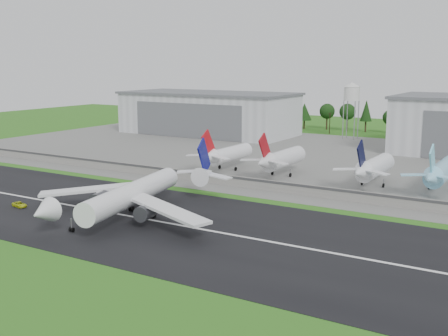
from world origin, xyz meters
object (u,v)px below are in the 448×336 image
Objects in this scene: main_airliner at (131,199)px; parked_jet_red_b at (280,159)px; parked_jet_red_a at (226,154)px; parked_jet_skyblue at (441,172)px; parked_jet_navy at (372,168)px; ground_vehicle at (20,205)px.

parked_jet_red_b is at bearing -110.39° from main_airliner.
main_airliner is 68.07m from parked_jet_red_a.
main_airliner is 95.16m from parked_jet_skyblue.
main_airliner is 1.88× the size of parked_jet_red_b.
parked_jet_navy is (54.43, 0.04, 0.26)m from parked_jet_red_a.
parked_jet_skyblue is at bearing -38.29° from ground_vehicle.
parked_jet_navy is at bearing -33.45° from ground_vehicle.
main_airliner is 11.56× the size of ground_vehicle.
main_airliner is at bearing -98.39° from parked_jet_red_b.
parked_jet_skyblue is at bearing 5.46° from parked_jet_red_b.
main_airliner reaches higher than parked_jet_red_b.
parked_jet_navy reaches higher than ground_vehicle.
main_airliner is 1.88× the size of parked_jet_navy.
parked_jet_navy is (42.31, 67.01, 1.45)m from main_airliner.
parked_jet_red_a is 74.48m from parked_jet_skyblue.
parked_jet_red_b is 0.84× the size of parked_jet_skyblue.
parked_jet_red_a reaches higher than ground_vehicle.
parked_jet_red_a is 1.00× the size of parked_jet_red_b.
parked_jet_red_a is at bearing -176.12° from parked_jet_skyblue.
main_airliner is 67.75m from parked_jet_red_b.
ground_vehicle is 124.66m from parked_jet_skyblue.
parked_jet_red_b is 52.55m from parked_jet_skyblue.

